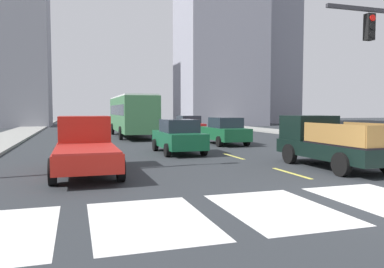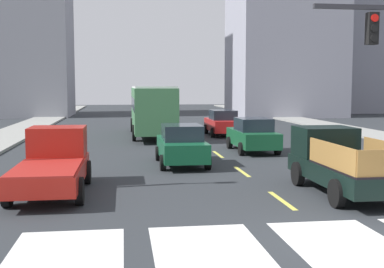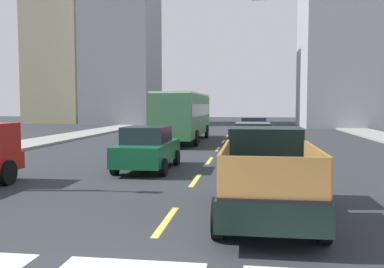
{
  "view_description": "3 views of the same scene",
  "coord_description": "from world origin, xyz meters",
  "px_view_note": "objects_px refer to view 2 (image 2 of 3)",
  "views": [
    {
      "loc": [
        -7.12,
        -7.22,
        2.18
      ],
      "look_at": [
        -0.97,
        12.44,
        0.87
      ],
      "focal_mm": 34.97,
      "sensor_mm": 36.0,
      "label": 1
    },
    {
      "loc": [
        -4.57,
        -9.91,
        3.35
      ],
      "look_at": [
        -1.14,
        15.09,
        0.91
      ],
      "focal_mm": 46.84,
      "sensor_mm": 36.0,
      "label": 2
    },
    {
      "loc": [
        1.8,
        -4.87,
        2.57
      ],
      "look_at": [
        -0.92,
        14.78,
        1.16
      ],
      "focal_mm": 39.04,
      "sensor_mm": 36.0,
      "label": 3
    }
  ],
  "objects_px": {
    "pickup_stakebed": "(340,162)",
    "sedan_mid": "(253,135)",
    "sedan_far": "(182,145)",
    "city_bus": "(152,107)",
    "sedan_near_left": "(222,123)",
    "pickup_dark": "(53,162)"
  },
  "relations": [
    {
      "from": "pickup_stakebed",
      "to": "sedan_far",
      "type": "xyz_separation_m",
      "value": [
        -4.35,
        6.02,
        -0.08
      ]
    },
    {
      "from": "pickup_dark",
      "to": "sedan_far",
      "type": "xyz_separation_m",
      "value": [
        4.65,
        4.69,
        -0.06
      ]
    },
    {
      "from": "sedan_near_left",
      "to": "sedan_mid",
      "type": "bearing_deg",
      "value": -88.13
    },
    {
      "from": "pickup_stakebed",
      "to": "city_bus",
      "type": "bearing_deg",
      "value": 102.29
    },
    {
      "from": "city_bus",
      "to": "pickup_dark",
      "type": "bearing_deg",
      "value": -101.22
    },
    {
      "from": "sedan_mid",
      "to": "pickup_stakebed",
      "type": "bearing_deg",
      "value": -88.29
    },
    {
      "from": "sedan_far",
      "to": "pickup_dark",
      "type": "bearing_deg",
      "value": -133.78
    },
    {
      "from": "city_bus",
      "to": "pickup_stakebed",
      "type": "bearing_deg",
      "value": -72.94
    },
    {
      "from": "city_bus",
      "to": "sedan_far",
      "type": "bearing_deg",
      "value": -85.25
    },
    {
      "from": "city_bus",
      "to": "sedan_mid",
      "type": "relative_size",
      "value": 2.45
    },
    {
      "from": "sedan_near_left",
      "to": "pickup_stakebed",
      "type": "bearing_deg",
      "value": -86.87
    },
    {
      "from": "city_bus",
      "to": "sedan_mid",
      "type": "xyz_separation_m",
      "value": [
        4.64,
        -8.68,
        -1.09
      ]
    },
    {
      "from": "pickup_dark",
      "to": "sedan_near_left",
      "type": "distance_m",
      "value": 19.16
    },
    {
      "from": "pickup_dark",
      "to": "sedan_near_left",
      "type": "bearing_deg",
      "value": 61.87
    },
    {
      "from": "sedan_near_left",
      "to": "sedan_mid",
      "type": "relative_size",
      "value": 1.0
    },
    {
      "from": "sedan_near_left",
      "to": "sedan_mid",
      "type": "height_order",
      "value": "same"
    },
    {
      "from": "pickup_stakebed",
      "to": "sedan_far",
      "type": "height_order",
      "value": "pickup_stakebed"
    },
    {
      "from": "pickup_stakebed",
      "to": "sedan_far",
      "type": "bearing_deg",
      "value": 123.28
    },
    {
      "from": "pickup_stakebed",
      "to": "sedan_mid",
      "type": "xyz_separation_m",
      "value": [
        -0.26,
        9.82,
        -0.08
      ]
    },
    {
      "from": "sedan_near_left",
      "to": "sedan_far",
      "type": "xyz_separation_m",
      "value": [
        -4.22,
        -12.29,
        0.0
      ]
    },
    {
      "from": "pickup_stakebed",
      "to": "sedan_mid",
      "type": "bearing_deg",
      "value": 88.96
    },
    {
      "from": "sedan_far",
      "to": "sedan_mid",
      "type": "bearing_deg",
      "value": 43.85
    }
  ]
}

